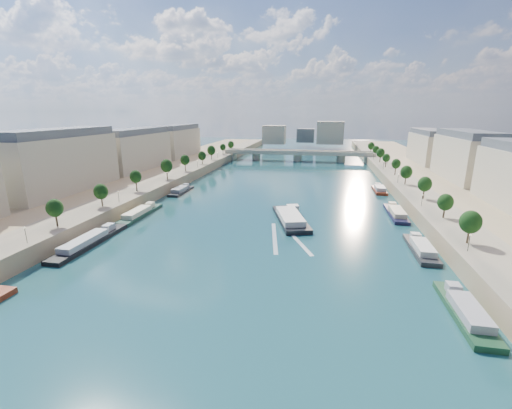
% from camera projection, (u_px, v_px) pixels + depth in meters
% --- Properties ---
extents(ground, '(700.00, 700.00, 0.00)m').
position_uv_depth(ground, '(276.00, 202.00, 142.62)').
color(ground, '#0D3139').
rests_on(ground, ground).
extents(quay_left, '(44.00, 520.00, 5.00)m').
position_uv_depth(quay_left, '(118.00, 189.00, 155.09)').
color(quay_left, '#9E8460').
rests_on(quay_left, ground).
extents(quay_right, '(44.00, 520.00, 5.00)m').
position_uv_depth(quay_right, '(465.00, 205.00, 128.84)').
color(quay_right, '#9E8460').
rests_on(quay_right, ground).
extents(pave_left, '(14.00, 520.00, 0.10)m').
position_uv_depth(pave_left, '(148.00, 185.00, 151.69)').
color(pave_left, gray).
rests_on(pave_left, quay_left).
extents(pave_right, '(14.00, 520.00, 0.10)m').
position_uv_depth(pave_right, '(423.00, 197.00, 130.90)').
color(pave_right, gray).
rests_on(pave_right, quay_right).
extents(trees_left, '(4.80, 268.80, 8.26)m').
position_uv_depth(trees_left, '(154.00, 172.00, 151.79)').
color(trees_left, '#382B1E').
rests_on(trees_left, ground).
extents(trees_right, '(4.80, 268.80, 8.26)m').
position_uv_depth(trees_right, '(413.00, 178.00, 139.31)').
color(trees_right, '#382B1E').
rests_on(trees_right, ground).
extents(lamps_left, '(0.36, 200.36, 4.28)m').
position_uv_depth(lamps_left, '(146.00, 184.00, 140.67)').
color(lamps_left, black).
rests_on(lamps_left, ground).
extents(lamps_right, '(0.36, 200.36, 4.28)m').
position_uv_depth(lamps_right, '(409.00, 186.00, 135.74)').
color(lamps_right, black).
rests_on(lamps_right, ground).
extents(buildings_left, '(16.00, 226.00, 23.20)m').
position_uv_depth(buildings_left, '(105.00, 154.00, 165.16)').
color(buildings_left, beige).
rests_on(buildings_left, ground).
extents(buildings_right, '(16.00, 226.00, 23.20)m').
position_uv_depth(buildings_right, '(495.00, 164.00, 134.17)').
color(buildings_right, beige).
rests_on(buildings_right, ground).
extents(skyline, '(79.00, 42.00, 22.00)m').
position_uv_depth(skyline, '(308.00, 134.00, 346.16)').
color(skyline, beige).
rests_on(skyline, ground).
extents(bridge, '(112.00, 12.00, 8.15)m').
position_uv_depth(bridge, '(298.00, 154.00, 259.17)').
color(bridge, '#C1B79E').
rests_on(bridge, ground).
extents(tour_barge, '(16.18, 30.18, 3.94)m').
position_uv_depth(tour_barge, '(290.00, 218.00, 117.51)').
color(tour_barge, black).
rests_on(tour_barge, ground).
extents(wake, '(14.86, 25.84, 0.04)m').
position_uv_depth(wake, '(285.00, 238.00, 102.11)').
color(wake, silver).
rests_on(wake, ground).
extents(moored_barges_left, '(5.00, 150.61, 3.60)m').
position_uv_depth(moored_barges_left, '(84.00, 245.00, 94.80)').
color(moored_barges_left, black).
rests_on(moored_barges_left, ground).
extents(moored_barges_right, '(5.00, 164.22, 3.60)m').
position_uv_depth(moored_barges_right, '(425.00, 255.00, 88.04)').
color(moored_barges_right, black).
rests_on(moored_barges_right, ground).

